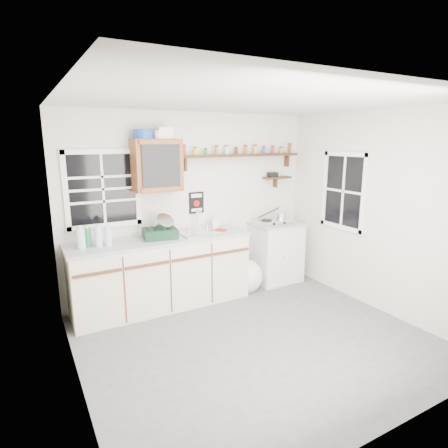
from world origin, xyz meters
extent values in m
cube|color=#505053|center=(0.00, 0.00, -0.01)|extent=(3.60, 3.20, 0.02)
cube|color=silver|center=(0.00, 0.00, 2.51)|extent=(3.60, 3.20, 0.02)
cube|color=beige|center=(-1.81, 0.00, 1.25)|extent=(0.02, 3.20, 2.50)
cube|color=beige|center=(1.81, 0.00, 1.25)|extent=(0.02, 3.20, 2.50)
cube|color=beige|center=(0.00, 1.61, 1.25)|extent=(3.60, 0.02, 2.50)
cube|color=beige|center=(0.00, -1.61, 1.25)|extent=(3.60, 0.02, 2.50)
cube|color=beige|center=(-0.58, 1.30, 0.44)|extent=(2.27, 0.60, 0.88)
cube|color=#A5A8AD|center=(-0.58, 1.30, 0.90)|extent=(2.31, 0.62, 0.04)
cube|color=#592C17|center=(-1.44, 0.99, 0.70)|extent=(0.53, 0.02, 0.03)
cube|color=#592C17|center=(-0.87, 0.99, 0.70)|extent=(0.53, 0.02, 0.03)
cube|color=#592C17|center=(-0.30, 0.99, 0.70)|extent=(0.53, 0.02, 0.03)
cube|color=#592C17|center=(0.27, 0.99, 0.70)|extent=(0.53, 0.02, 0.03)
cube|color=beige|center=(1.25, 1.33, 0.44)|extent=(0.70, 0.55, 0.88)
cube|color=#A5A8AD|center=(1.25, 1.33, 0.90)|extent=(0.73, 0.57, 0.03)
cube|color=silver|center=(-0.05, 1.30, 0.93)|extent=(0.52, 0.44, 0.03)
cylinder|color=silver|center=(0.00, 1.46, 1.06)|extent=(0.02, 0.02, 0.28)
cylinder|color=silver|center=(0.00, 1.40, 1.19)|extent=(0.02, 0.14, 0.02)
cube|color=brown|center=(-0.55, 1.45, 1.82)|extent=(0.60, 0.30, 0.65)
cube|color=black|center=(-0.55, 1.29, 1.82)|extent=(0.48, 0.02, 0.52)
cylinder|color=#183F9D|center=(-0.71, 1.45, 2.21)|extent=(0.24, 0.24, 0.11)
cube|color=silver|center=(-0.44, 1.45, 2.22)|extent=(0.18, 0.15, 0.14)
cylinder|color=silver|center=(-0.53, 1.40, 2.20)|extent=(0.12, 0.12, 0.10)
cube|color=black|center=(0.73, 1.51, 1.92)|extent=(1.91, 0.18, 0.04)
cube|color=black|center=(-0.13, 1.55, 1.82)|extent=(0.03, 0.10, 0.18)
cube|color=black|center=(1.58, 1.55, 1.82)|extent=(0.03, 0.10, 0.18)
cylinder|color=red|center=(-0.15, 1.51, 2.00)|extent=(0.05, 0.05, 0.12)
cylinder|color=black|center=(-0.15, 1.51, 2.07)|extent=(0.04, 0.04, 0.02)
cylinder|color=gold|center=(0.01, 1.51, 1.98)|extent=(0.04, 0.04, 0.09)
cylinder|color=black|center=(0.01, 1.51, 2.04)|extent=(0.04, 0.04, 0.02)
cylinder|color=#267226|center=(0.17, 1.51, 1.97)|extent=(0.05, 0.05, 0.07)
cylinder|color=black|center=(0.17, 1.51, 2.02)|extent=(0.04, 0.04, 0.02)
cylinder|color=#99591E|center=(0.33, 1.51, 1.99)|extent=(0.05, 0.05, 0.11)
cylinder|color=black|center=(0.33, 1.51, 2.06)|extent=(0.04, 0.04, 0.02)
cylinder|color=silver|center=(0.49, 1.51, 1.99)|extent=(0.05, 0.05, 0.11)
cylinder|color=black|center=(0.49, 1.51, 2.05)|extent=(0.04, 0.04, 0.02)
cylinder|color=#4C2614|center=(0.65, 1.51, 1.98)|extent=(0.05, 0.05, 0.08)
cylinder|color=black|center=(0.65, 1.51, 2.03)|extent=(0.04, 0.04, 0.02)
cylinder|color=#B24C19|center=(0.80, 1.51, 1.99)|extent=(0.05, 0.05, 0.11)
cylinder|color=black|center=(0.80, 1.51, 2.06)|extent=(0.04, 0.04, 0.02)
cylinder|color=gold|center=(0.96, 1.51, 1.99)|extent=(0.06, 0.06, 0.11)
cylinder|color=black|center=(0.96, 1.51, 2.06)|extent=(0.05, 0.05, 0.02)
cylinder|color=#334C8C|center=(1.12, 1.51, 1.98)|extent=(0.05, 0.05, 0.09)
cylinder|color=black|center=(1.12, 1.51, 2.03)|extent=(0.04, 0.04, 0.02)
cylinder|color=maroon|center=(1.28, 1.51, 1.99)|extent=(0.05, 0.05, 0.10)
cylinder|color=black|center=(1.28, 1.51, 2.04)|extent=(0.04, 0.04, 0.02)
cylinder|color=#BF8C3F|center=(1.44, 1.51, 1.98)|extent=(0.05, 0.05, 0.08)
cylinder|color=black|center=(1.44, 1.51, 2.03)|extent=(0.05, 0.05, 0.02)
cylinder|color=brown|center=(1.60, 1.51, 2.00)|extent=(0.05, 0.05, 0.13)
cylinder|color=black|center=(1.60, 1.51, 2.08)|extent=(0.04, 0.04, 0.02)
cube|color=black|center=(1.38, 1.52, 1.57)|extent=(0.45, 0.15, 0.03)
cube|color=black|center=(1.38, 1.56, 1.49)|extent=(0.03, 0.08, 0.14)
cube|color=black|center=(1.30, 1.52, 1.62)|extent=(0.14, 0.10, 0.07)
cube|color=black|center=(0.05, 1.59, 1.28)|extent=(0.22, 0.01, 0.30)
cube|color=white|center=(0.05, 1.58, 1.38)|extent=(0.16, 0.00, 0.05)
cylinder|color=#A50C0C|center=(0.05, 1.58, 1.27)|extent=(0.09, 0.01, 0.09)
cube|color=white|center=(0.05, 1.58, 1.18)|extent=(0.16, 0.00, 0.04)
cube|color=black|center=(-1.20, 1.59, 1.55)|extent=(0.85, 0.02, 0.90)
cube|color=white|center=(-1.20, 1.59, 1.55)|extent=(0.93, 0.03, 0.98)
cube|color=black|center=(1.79, 0.55, 1.45)|extent=(0.02, 0.70, 1.00)
cube|color=white|center=(1.79, 0.55, 1.45)|extent=(0.03, 0.78, 1.08)
cylinder|color=silver|center=(-1.54, 1.28, 1.04)|extent=(0.09, 0.09, 0.24)
cylinder|color=silver|center=(-1.54, 1.28, 1.18)|extent=(0.05, 0.05, 0.03)
cylinder|color=#246C3F|center=(-1.46, 1.36, 1.03)|extent=(0.09, 0.09, 0.22)
cylinder|color=silver|center=(-1.46, 1.36, 1.16)|extent=(0.05, 0.05, 0.03)
cylinder|color=silver|center=(-1.35, 1.29, 1.03)|extent=(0.08, 0.08, 0.23)
cylinder|color=silver|center=(-1.35, 1.29, 1.16)|extent=(0.05, 0.05, 0.03)
cylinder|color=silver|center=(-1.25, 1.26, 1.03)|extent=(0.08, 0.08, 0.22)
cylinder|color=silver|center=(-1.25, 1.26, 1.16)|extent=(0.04, 0.04, 0.03)
cube|color=black|center=(-0.59, 1.31, 0.98)|extent=(0.45, 0.37, 0.12)
cylinder|color=silver|center=(-0.54, 1.31, 1.11)|extent=(0.27, 0.30, 0.25)
imported|color=silver|center=(0.25, 1.43, 1.02)|extent=(0.10, 0.11, 0.19)
cube|color=maroon|center=(0.23, 1.25, 0.93)|extent=(0.19, 0.18, 0.02)
cube|color=silver|center=(1.18, 1.31, 0.94)|extent=(0.53, 0.29, 0.06)
cylinder|color=black|center=(1.05, 1.31, 0.98)|extent=(0.16, 0.16, 0.01)
cylinder|color=black|center=(1.31, 1.31, 0.98)|extent=(0.16, 0.16, 0.01)
cylinder|color=silver|center=(1.31, 1.31, 1.03)|extent=(0.16, 0.16, 0.10)
cylinder|color=black|center=(1.15, 1.39, 1.07)|extent=(0.31, 0.13, 0.16)
ellipsoid|color=silver|center=(0.65, 1.19, 0.21)|extent=(0.44, 0.40, 0.46)
cone|color=silver|center=(0.67, 1.19, 0.42)|extent=(0.13, 0.13, 0.13)
camera|label=1|loc=(-2.12, -3.09, 2.14)|focal=30.00mm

